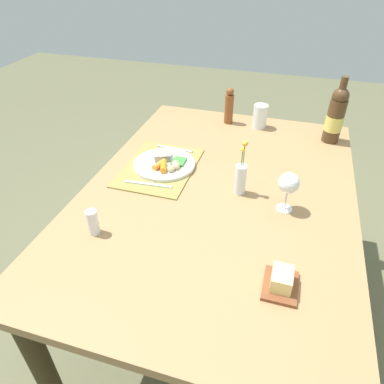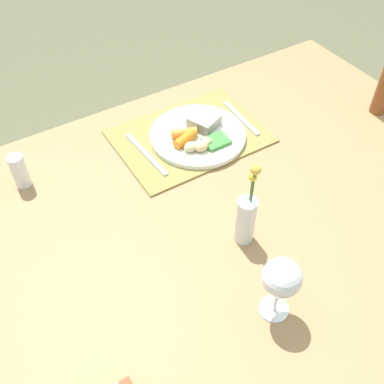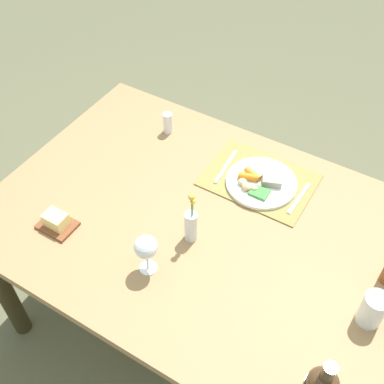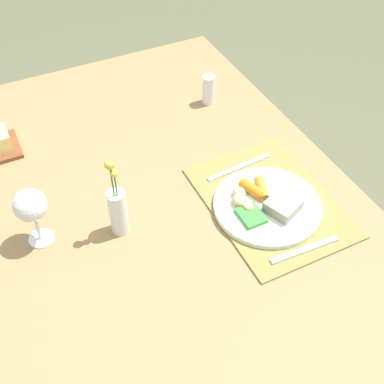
# 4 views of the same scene
# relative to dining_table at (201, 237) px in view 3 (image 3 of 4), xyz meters

# --- Properties ---
(ground_plane) EXTENTS (8.00, 8.00, 0.00)m
(ground_plane) POSITION_rel_dining_table_xyz_m (0.00, 0.00, -0.65)
(ground_plane) COLOR #5E5D41
(dining_table) EXTENTS (1.53, 1.07, 0.74)m
(dining_table) POSITION_rel_dining_table_xyz_m (0.00, 0.00, 0.00)
(dining_table) COLOR #9C754B
(dining_table) RESTS_ON ground_plane
(placemat) EXTENTS (0.41, 0.30, 0.01)m
(placemat) POSITION_rel_dining_table_xyz_m (-0.09, -0.29, 0.10)
(placemat) COLOR olive
(placemat) RESTS_ON dining_table
(dinner_plate) EXTENTS (0.27, 0.27, 0.04)m
(dinner_plate) POSITION_rel_dining_table_xyz_m (-0.10, -0.27, 0.11)
(dinner_plate) COLOR white
(dinner_plate) RESTS_ON placemat
(fork) EXTENTS (0.02, 0.18, 0.00)m
(fork) POSITION_rel_dining_table_xyz_m (-0.26, -0.28, 0.10)
(fork) COLOR silver
(fork) RESTS_ON placemat
(knife) EXTENTS (0.03, 0.20, 0.00)m
(knife) POSITION_rel_dining_table_xyz_m (0.06, -0.29, 0.10)
(knife) COLOR silver
(knife) RESTS_ON placemat
(butter_dish) EXTENTS (0.13, 0.10, 0.06)m
(butter_dish) POSITION_rel_dining_table_xyz_m (0.43, 0.29, 0.12)
(butter_dish) COLOR brown
(butter_dish) RESTS_ON dining_table
(flower_vase) EXTENTS (0.05, 0.05, 0.23)m
(flower_vase) POSITION_rel_dining_table_xyz_m (-0.01, 0.08, 0.17)
(flower_vase) COLOR silver
(flower_vase) RESTS_ON dining_table
(wine_glass) EXTENTS (0.08, 0.08, 0.16)m
(wine_glass) POSITION_rel_dining_table_xyz_m (0.05, 0.27, 0.21)
(wine_glass) COLOR white
(wine_glass) RESTS_ON dining_table
(salt_shaker) EXTENTS (0.04, 0.04, 0.09)m
(salt_shaker) POSITION_rel_dining_table_xyz_m (0.37, -0.35, 0.14)
(salt_shaker) COLOR white
(salt_shaker) RESTS_ON dining_table
(water_tumbler) EXTENTS (0.08, 0.08, 0.12)m
(water_tumbler) POSITION_rel_dining_table_xyz_m (-0.63, 0.07, 0.15)
(water_tumbler) COLOR silver
(water_tumbler) RESTS_ON dining_table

